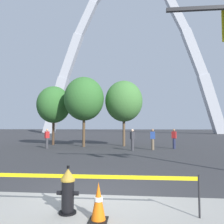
# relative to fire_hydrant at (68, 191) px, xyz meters

# --- Properties ---
(ground_plane) EXTENTS (240.00, 240.00, 0.00)m
(ground_plane) POSITION_rel_fire_hydrant_xyz_m (0.39, 1.36, -0.47)
(ground_plane) COLOR #333335
(fire_hydrant) EXTENTS (0.46, 0.48, 0.99)m
(fire_hydrant) POSITION_rel_fire_hydrant_xyz_m (0.00, 0.00, 0.00)
(fire_hydrant) COLOR black
(fire_hydrant) RESTS_ON ground
(caution_tape_barrier) EXTENTS (5.38, 0.11, 0.85)m
(caution_tape_barrier) POSITION_rel_fire_hydrant_xyz_m (-0.01, -0.01, 0.13)
(caution_tape_barrier) COLOR #232326
(caution_tape_barrier) RESTS_ON ground
(traffic_cone_by_hydrant) EXTENTS (0.36, 0.36, 0.73)m
(traffic_cone_by_hydrant) POSITION_rel_fire_hydrant_xyz_m (0.69, -0.30, -0.11)
(traffic_cone_by_hydrant) COLOR black
(traffic_cone_by_hydrant) RESTS_ON ground
(monument_arch) EXTENTS (43.77, 2.38, 42.16)m
(monument_arch) POSITION_rel_fire_hydrant_xyz_m (0.39, 51.10, 17.96)
(monument_arch) COLOR #B2B5BC
(monument_arch) RESTS_ON ground
(tree_far_left) EXTENTS (3.25, 3.25, 5.69)m
(tree_far_left) POSITION_rel_fire_hydrant_xyz_m (-6.52, 16.86, 3.42)
(tree_far_left) COLOR #473323
(tree_far_left) RESTS_ON ground
(tree_left_mid) EXTENTS (3.53, 3.53, 6.18)m
(tree_left_mid) POSITION_rel_fire_hydrant_xyz_m (-3.14, 15.24, 3.77)
(tree_left_mid) COLOR brown
(tree_left_mid) RESTS_ON ground
(tree_center_left) EXTENTS (3.41, 3.41, 5.97)m
(tree_center_left) POSITION_rel_fire_hydrant_xyz_m (0.35, 16.21, 3.62)
(tree_center_left) COLOR brown
(tree_center_left) RESTS_ON ground
(pedestrian_walking_left) EXTENTS (0.37, 0.39, 1.59)m
(pedestrian_walking_left) POSITION_rel_fire_hydrant_xyz_m (-5.75, 13.35, 0.35)
(pedestrian_walking_left) COLOR #38383D
(pedestrian_walking_left) RESTS_ON ground
(pedestrian_standing_center) EXTENTS (0.38, 0.38, 1.59)m
(pedestrian_standing_center) POSITION_rel_fire_hydrant_xyz_m (1.18, 12.45, 0.35)
(pedestrian_standing_center) COLOR #38383D
(pedestrian_standing_center) RESTS_ON ground
(pedestrian_walking_right) EXTENTS (0.37, 0.26, 1.59)m
(pedestrian_walking_right) POSITION_rel_fire_hydrant_xyz_m (2.71, 13.12, 0.35)
(pedestrian_walking_right) COLOR brown
(pedestrian_walking_right) RESTS_ON ground
(pedestrian_near_trees) EXTENTS (0.39, 0.34, 1.59)m
(pedestrian_near_trees) POSITION_rel_fire_hydrant_xyz_m (4.47, 14.11, 0.35)
(pedestrian_near_trees) COLOR #232847
(pedestrian_near_trees) RESTS_ON ground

